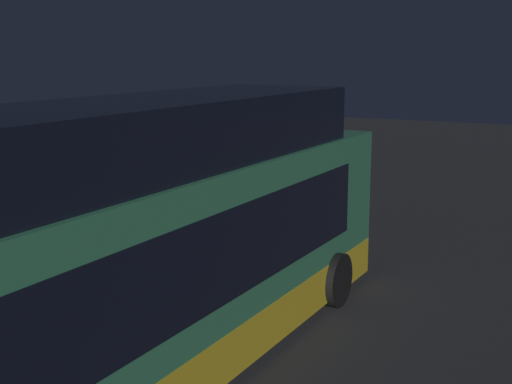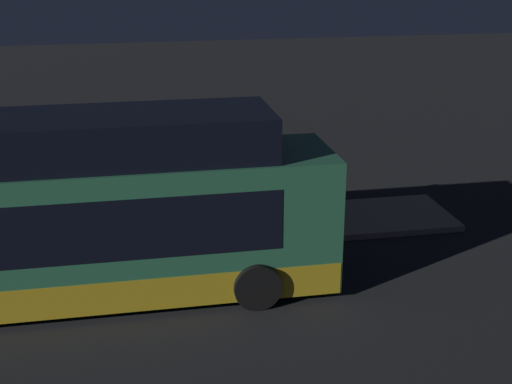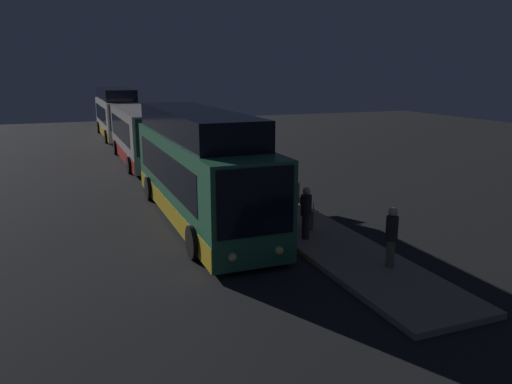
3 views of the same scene
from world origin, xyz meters
name	(u,v)px [view 2 (image 2 of 3)]	position (x,y,z in m)	size (l,w,h in m)	color
ground	(73,293)	(0.00, 0.00, 0.00)	(80.00, 80.00, 0.00)	#232326
platform	(78,239)	(0.00, 2.85, 0.08)	(20.00, 2.50, 0.16)	gray
bus_lead	(57,221)	(-0.16, -0.18, 1.79)	(11.57, 2.73, 3.99)	#2D704C
passenger_boarding	(331,180)	(6.80, 3.30, 1.09)	(0.42, 0.42, 1.68)	#6B604C
passenger_waiting	(175,200)	(2.47, 2.46, 1.10)	(0.55, 0.69, 1.77)	#6B604C
passenger_with_bags	(230,200)	(3.85, 2.24, 1.08)	(0.46, 0.46, 1.68)	#2D2D33
suitcase	(196,214)	(3.04, 2.93, 0.49)	(0.42, 0.19, 0.89)	beige
trash_bin	(7,238)	(-1.62, 2.23, 0.49)	(0.44, 0.44, 0.65)	#2D4C33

